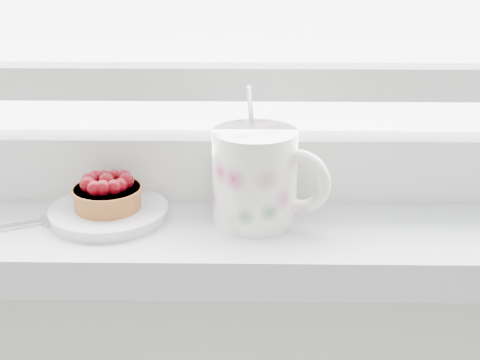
{
  "coord_description": "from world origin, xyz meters",
  "views": [
    {
      "loc": [
        0.06,
        1.26,
        1.23
      ],
      "look_at": [
        0.05,
        1.88,
        0.99
      ],
      "focal_mm": 50.0,
      "sensor_mm": 36.0,
      "label": 1
    }
  ],
  "objects_px": {
    "floral_mug": "(258,175)",
    "fork": "(7,227)",
    "saucer": "(109,213)",
    "raspberry_tart": "(107,192)"
  },
  "relations": [
    {
      "from": "saucer",
      "to": "fork",
      "type": "distance_m",
      "value": 0.1
    },
    {
      "from": "saucer",
      "to": "fork",
      "type": "xyz_separation_m",
      "value": [
        -0.1,
        -0.03,
        -0.0
      ]
    },
    {
      "from": "raspberry_tart",
      "to": "saucer",
      "type": "bearing_deg",
      "value": 62.6
    },
    {
      "from": "saucer",
      "to": "raspberry_tart",
      "type": "height_order",
      "value": "raspberry_tart"
    },
    {
      "from": "floral_mug",
      "to": "fork",
      "type": "xyz_separation_m",
      "value": [
        -0.25,
        -0.02,
        -0.05
      ]
    },
    {
      "from": "raspberry_tart",
      "to": "floral_mug",
      "type": "distance_m",
      "value": 0.16
    },
    {
      "from": "floral_mug",
      "to": "saucer",
      "type": "bearing_deg",
      "value": 178.53
    },
    {
      "from": "raspberry_tart",
      "to": "fork",
      "type": "distance_m",
      "value": 0.11
    },
    {
      "from": "floral_mug",
      "to": "raspberry_tart",
      "type": "bearing_deg",
      "value": 178.61
    },
    {
      "from": "saucer",
      "to": "fork",
      "type": "bearing_deg",
      "value": -164.15
    }
  ]
}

